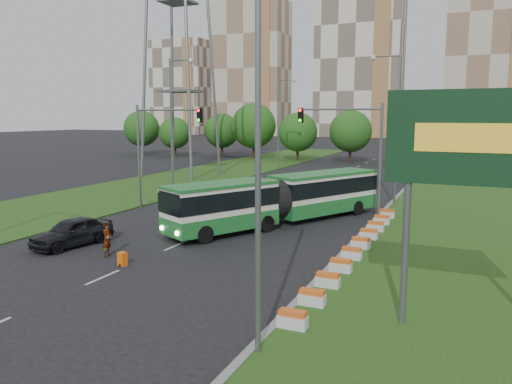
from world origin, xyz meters
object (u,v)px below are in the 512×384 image
at_px(billboard, 486,149).
at_px(articulated_bus, 277,198).
at_px(car_left_near, 72,232).
at_px(pedestrian, 107,240).
at_px(car_left_far, 194,201).
at_px(shopping_trolley, 122,259).
at_px(traffic_mast_median, 356,144).
at_px(traffic_mast_left, 156,140).

relative_size(billboard, articulated_bus, 0.48).
height_order(car_left_near, pedestrian, pedestrian).
bearing_deg(car_left_far, shopping_trolley, -83.28).
relative_size(traffic_mast_median, shopping_trolley, 12.07).
xyz_separation_m(billboard, traffic_mast_left, (-22.63, 15.00, -0.81)).
relative_size(billboard, shopping_trolley, 12.07).
height_order(car_left_far, shopping_trolley, car_left_far).
distance_m(traffic_mast_left, car_left_far, 5.47).
relative_size(articulated_bus, pedestrian, 9.48).
relative_size(traffic_mast_left, pedestrian, 4.51).
bearing_deg(pedestrian, shopping_trolley, -134.70).
bearing_deg(billboard, pedestrian, 170.80).
distance_m(pedestrian, shopping_trolley, 2.08).
bearing_deg(pedestrian, articulated_bus, -39.39).
height_order(billboard, traffic_mast_left, same).
bearing_deg(car_left_near, pedestrian, -5.16).
height_order(traffic_mast_left, pedestrian, traffic_mast_left).
bearing_deg(car_left_near, car_left_far, 97.41).
bearing_deg(traffic_mast_median, articulated_bus, -154.69).
distance_m(billboard, traffic_mast_median, 17.68).
distance_m(traffic_mast_median, shopping_trolley, 17.11).
height_order(traffic_mast_median, articulated_bus, traffic_mast_median).
height_order(traffic_mast_median, shopping_trolley, traffic_mast_median).
distance_m(billboard, pedestrian, 18.30).
bearing_deg(pedestrian, traffic_mast_left, 9.14).
relative_size(traffic_mast_left, articulated_bus, 0.48).
xyz_separation_m(car_left_near, car_left_far, (0.69, 12.02, -0.08)).
bearing_deg(shopping_trolley, car_left_far, 119.82).
bearing_deg(traffic_mast_left, traffic_mast_median, 3.77).
distance_m(traffic_mast_left, shopping_trolley, 15.80).
xyz_separation_m(articulated_bus, car_left_far, (-7.62, 1.97, -0.98)).
bearing_deg(traffic_mast_median, traffic_mast_left, -176.23).
distance_m(articulated_bus, car_left_near, 13.07).
xyz_separation_m(car_left_far, shopping_trolley, (4.25, -13.94, -0.39)).
relative_size(billboard, car_left_far, 1.84).
bearing_deg(car_left_near, traffic_mast_median, 54.01).
xyz_separation_m(traffic_mast_left, car_left_far, (2.81, 0.73, -4.64)).
height_order(traffic_mast_median, car_left_near, traffic_mast_median).
relative_size(articulated_bus, shopping_trolley, 25.36).
bearing_deg(articulated_bus, car_left_far, -166.79).
xyz_separation_m(articulated_bus, pedestrian, (-5.10, -10.97, -0.81)).
bearing_deg(shopping_trolley, billboard, 6.31).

